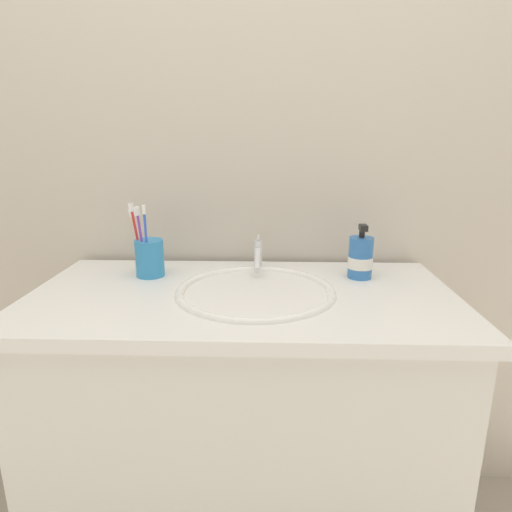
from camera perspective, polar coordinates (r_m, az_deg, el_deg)
name	(u,v)px	position (r m, az deg, el deg)	size (l,w,h in m)	color
tiled_wall_back	(248,142)	(1.40, -1.05, 14.57)	(2.30, 0.04, 2.40)	beige
vanity_counter	(243,428)	(1.34, -1.65, -21.52)	(1.10, 0.58, 0.83)	silver
sink_basin	(256,304)	(1.15, -0.05, -6.27)	(0.42, 0.42, 0.10)	white
faucet	(258,256)	(1.31, 0.25, 0.04)	(0.02, 0.15, 0.10)	silver
toothbrush_cup	(150,258)	(1.29, -13.68, -0.26)	(0.08, 0.08, 0.11)	#338CCC
toothbrush_yellow	(137,236)	(1.32, -15.23, 2.49)	(0.05, 0.03, 0.19)	yellow
toothbrush_blue	(146,237)	(1.25, -14.13, 2.40)	(0.01, 0.03, 0.21)	blue
toothbrush_purple	(141,237)	(1.26, -14.75, 2.38)	(0.02, 0.03, 0.20)	purple
toothbrush_red	(137,235)	(1.29, -15.30, 2.69)	(0.04, 0.02, 0.21)	red
soap_dispenser	(360,258)	(1.27, 13.44, -0.26)	(0.07, 0.07, 0.16)	#3372BF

